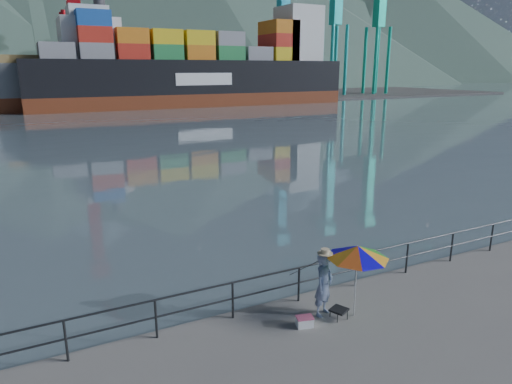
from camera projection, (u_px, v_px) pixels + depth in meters
harbor_water at (42, 92)px, 122.75m from camera, size 500.00×280.00×0.00m
far_dock at (103, 99)px, 95.25m from camera, size 200.00×40.00×0.40m
guardrail at (267, 291)px, 12.15m from camera, size 22.00×0.06×1.03m
port_cranes at (211, 19)px, 92.45m from camera, size 116.00×28.00×38.40m
container_stacks at (207, 83)px, 105.06m from camera, size 58.00×5.40×7.80m
fisherman at (324, 285)px, 11.82m from camera, size 0.73×0.63×1.70m
beach_umbrella at (358, 252)px, 11.50m from camera, size 1.96×1.96×1.96m
folding_stool at (339, 313)px, 11.81m from camera, size 0.53×0.53×0.26m
cooler_bag at (305, 322)px, 11.43m from camera, size 0.46×0.37×0.23m
fishing_rod at (304, 297)px, 12.94m from camera, size 0.06×1.69×1.19m
container_ship at (204, 71)px, 81.09m from camera, size 55.85×9.31×18.10m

